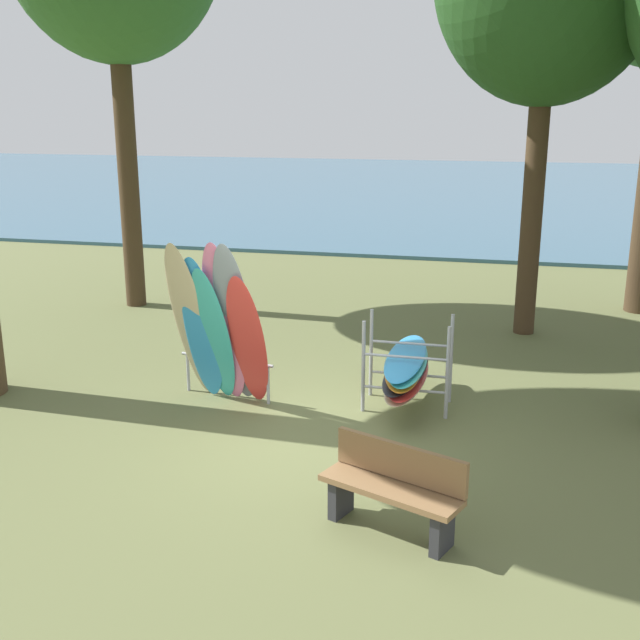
# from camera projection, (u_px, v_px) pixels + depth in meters

# --- Properties ---
(ground_plane) EXTENTS (80.00, 80.00, 0.00)m
(ground_plane) POSITION_uv_depth(u_px,v_px,m) (301.00, 434.00, 9.61)
(ground_plane) COLOR #60663D
(lake_water) EXTENTS (80.00, 36.00, 0.10)m
(lake_water) POSITION_uv_depth(u_px,v_px,m) (457.00, 188.00, 37.15)
(lake_water) COLOR #38607A
(lake_water) RESTS_ON ground
(leaning_board_pile) EXTENTS (1.48, 0.87, 2.30)m
(leaning_board_pile) POSITION_uv_depth(u_px,v_px,m) (218.00, 329.00, 10.31)
(leaning_board_pile) COLOR #C6B289
(leaning_board_pile) RESTS_ON ground
(board_storage_rack) EXTENTS (1.15, 2.13, 1.25)m
(board_storage_rack) POSITION_uv_depth(u_px,v_px,m) (407.00, 368.00, 10.35)
(board_storage_rack) COLOR #9EA0A5
(board_storage_rack) RESTS_ON ground
(park_bench) EXTENTS (1.45, 0.91, 0.85)m
(park_bench) POSITION_uv_depth(u_px,v_px,m) (393.00, 487.00, 7.33)
(park_bench) COLOR #2D2D33
(park_bench) RESTS_ON ground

